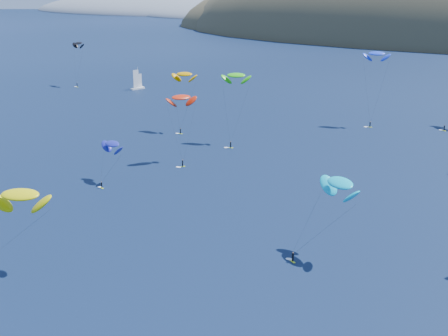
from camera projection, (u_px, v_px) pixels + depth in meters
name	position (u px, v px, depth m)	size (l,w,h in m)	color
headland	(166.00, 14.00, 918.01)	(460.00, 250.00, 60.00)	slate
sailboat	(138.00, 87.00, 300.31)	(8.98, 7.93, 10.73)	white
kitesurfer_1	(184.00, 74.00, 215.91)	(9.37, 8.39, 22.45)	#DEFC1C
kitesurfer_2	(20.00, 195.00, 113.57)	(12.17, 14.87, 17.63)	#DEFC1C
kitesurfer_3	(236.00, 75.00, 200.64)	(10.04, 12.51, 24.48)	#DEFC1C
kitesurfer_4	(377.00, 54.00, 222.42)	(9.86, 8.40, 28.54)	#DEFC1C
kitesurfer_5	(340.00, 183.00, 119.17)	(12.65, 13.15, 17.75)	#DEFC1C
kitesurfer_9	(181.00, 97.00, 179.98)	(8.73, 10.94, 21.48)	#DEFC1C
kitesurfer_10	(112.00, 144.00, 164.53)	(9.36, 10.48, 12.56)	#DEFC1C
kitesurfer_12	(78.00, 43.00, 305.12)	(9.02, 8.42, 23.11)	#DEFC1C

